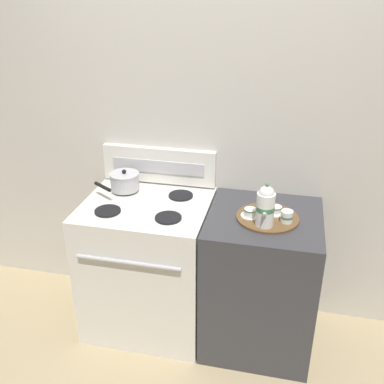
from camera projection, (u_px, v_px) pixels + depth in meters
ground_plane at (198, 326)px, 3.04m from camera, size 6.00×6.00×0.00m
wall_back at (211, 156)px, 2.87m from camera, size 6.00×0.05×2.20m
stove at (149, 265)px, 2.91m from camera, size 0.77×0.68×0.90m
control_panel at (159, 165)px, 2.93m from camera, size 0.75×0.05×0.24m
side_counter at (260, 280)px, 2.77m from camera, size 0.66×0.65×0.89m
saucepan at (124, 181)px, 2.85m from camera, size 0.25×0.28×0.14m
serving_tray at (267, 218)px, 2.55m from camera, size 0.36×0.36×0.01m
teapot at (265, 206)px, 2.41m from camera, size 0.10×0.16×0.25m
teacup_left at (276, 210)px, 2.57m from camera, size 0.11×0.11×0.05m
teacup_right at (250, 213)px, 2.54m from camera, size 0.11×0.11×0.05m
creamer_jug at (287, 216)px, 2.48m from camera, size 0.07×0.07×0.07m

